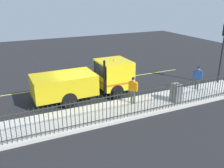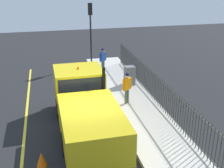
{
  "view_description": "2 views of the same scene",
  "coord_description": "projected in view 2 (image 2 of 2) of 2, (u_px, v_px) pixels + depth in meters",
  "views": [
    {
      "loc": [
        14.58,
        -4.48,
        6.5
      ],
      "look_at": [
        1.3,
        1.75,
        1.19
      ],
      "focal_mm": 39.78,
      "sensor_mm": 36.0,
      "label": 1
    },
    {
      "loc": [
        -1.48,
        -10.43,
        6.61
      ],
      "look_at": [
        1.4,
        1.78,
        1.67
      ],
      "focal_mm": 45.68,
      "sensor_mm": 36.0,
      "label": 2
    }
  ],
  "objects": [
    {
      "name": "sidewalk_slab",
      "position": [
        152.0,
        128.0,
        12.76
      ],
      "size": [
        2.58,
        22.47,
        0.16
      ],
      "primitive_type": "cube",
      "color": "beige",
      "rests_on": "ground"
    },
    {
      "name": "traffic_cone",
      "position": [
        42.0,
        159.0,
        10.34
      ],
      "size": [
        0.4,
        0.4,
        0.57
      ],
      "primitive_type": "cone",
      "color": "orange",
      "rests_on": "ground"
    },
    {
      "name": "pedestrian_distant",
      "position": [
        103.0,
        57.0,
        19.42
      ],
      "size": [
        0.51,
        0.46,
        1.68
      ],
      "rotation": [
        0.0,
        0.0,
        0.66
      ],
      "color": "#264C99",
      "rests_on": "sidewalk_slab"
    },
    {
      "name": "work_truck",
      "position": [
        84.0,
        103.0,
        12.49
      ],
      "size": [
        2.4,
        6.73,
        2.66
      ],
      "rotation": [
        0.0,
        0.0,
        0.01
      ],
      "color": "yellow",
      "rests_on": "ground"
    },
    {
      "name": "utility_cabinet",
      "position": [
        130.0,
        75.0,
        17.38
      ],
      "size": [
        0.62,
        0.47,
        1.15
      ],
      "primitive_type": "cube",
      "color": "slate",
      "rests_on": "sidewalk_slab"
    },
    {
      "name": "traffic_light_near",
      "position": [
        90.0,
        21.0,
        20.84
      ],
      "size": [
        0.31,
        0.22,
        4.4
      ],
      "rotation": [
        0.0,
        0.0,
        3.1
      ],
      "color": "black",
      "rests_on": "sidewalk_slab"
    },
    {
      "name": "lane_marking",
      "position": [
        23.0,
        146.0,
        11.6
      ],
      "size": [
        0.12,
        20.23,
        0.01
      ],
      "primitive_type": "cube",
      "color": "yellow",
      "rests_on": "ground"
    },
    {
      "name": "worker_standing",
      "position": [
        127.0,
        85.0,
        14.66
      ],
      "size": [
        0.53,
        0.45,
        1.69
      ],
      "rotation": [
        0.0,
        0.0,
        -2.52
      ],
      "color": "orange",
      "rests_on": "sidewalk_slab"
    },
    {
      "name": "ground_plane",
      "position": [
        90.0,
        138.0,
        12.19
      ],
      "size": [
        49.44,
        49.44,
        0.0
      ],
      "primitive_type": "plane",
      "color": "#232326",
      "rests_on": "ground"
    },
    {
      "name": "iron_fence",
      "position": [
        176.0,
        109.0,
        12.68
      ],
      "size": [
        0.04,
        19.14,
        1.52
      ],
      "color": "#2D332D",
      "rests_on": "sidewalk_slab"
    }
  ]
}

